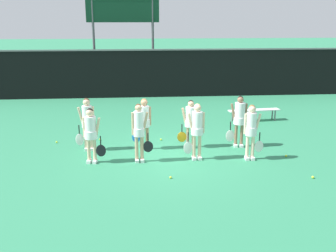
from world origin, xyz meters
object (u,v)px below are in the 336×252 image
object	(u,v)px
player_2	(197,127)
player_4	(87,120)
tennis_ball_1	(100,139)
tennis_ball_2	(161,139)
player_3	(251,128)
tennis_ball_6	(171,177)
player_6	(191,120)
bench_courtside	(254,111)
player_5	(144,120)
tennis_ball_4	(89,157)
player_1	(139,128)
tennis_ball_3	(286,156)
player_7	(239,117)
tennis_ball_0	(227,136)
scoreboard	(123,13)
player_0	(91,131)
tennis_ball_7	(313,177)
tennis_ball_5	(57,142)

from	to	relation	value
player_2	player_4	world-z (taller)	player_2
tennis_ball_1	tennis_ball_2	bearing A→B (deg)	-4.83
player_3	tennis_ball_6	world-z (taller)	player_3
player_6	tennis_ball_6	xyz separation A→B (m)	(-0.89, -2.58, -0.91)
bench_courtside	player_5	xyz separation A→B (m)	(-4.65, -3.28, 0.59)
player_3	tennis_ball_4	world-z (taller)	player_3
player_1	player_4	bearing A→B (deg)	140.54
player_2	tennis_ball_3	size ratio (longest dim) A/B	25.04
player_6	player_7	size ratio (longest dim) A/B	0.93
tennis_ball_3	tennis_ball_4	world-z (taller)	same
tennis_ball_3	tennis_ball_0	bearing A→B (deg)	121.83
tennis_ball_2	tennis_ball_3	world-z (taller)	tennis_ball_3
player_1	player_6	distance (m)	2.09
player_7	tennis_ball_4	size ratio (longest dim) A/B	24.67
player_3	player_5	xyz separation A→B (m)	(-3.18, 1.24, -0.00)
tennis_ball_4	tennis_ball_6	xyz separation A→B (m)	(2.36, -1.78, -0.00)
scoreboard	player_0	size ratio (longest dim) A/B	3.41
scoreboard	tennis_ball_3	size ratio (longest dim) A/B	81.75
tennis_ball_4	tennis_ball_7	bearing A→B (deg)	-18.66
bench_courtside	tennis_ball_3	size ratio (longest dim) A/B	31.90
player_2	tennis_ball_2	distance (m)	2.42
player_6	player_5	bearing A→B (deg)	-179.57
tennis_ball_0	tennis_ball_2	size ratio (longest dim) A/B	1.09
tennis_ball_4	tennis_ball_5	world-z (taller)	tennis_ball_4
player_2	tennis_ball_6	xyz separation A→B (m)	(-0.92, -1.43, -1.00)
player_6	player_7	xyz separation A→B (m)	(1.62, -0.06, 0.08)
player_0	player_5	size ratio (longest dim) A/B	0.98
player_0	player_1	xyz separation A→B (m)	(1.41, -0.04, 0.05)
scoreboard	tennis_ball_5	distance (m)	10.72
player_0	tennis_ball_4	size ratio (longest dim) A/B	23.75
player_2	tennis_ball_5	world-z (taller)	player_2
tennis_ball_6	tennis_ball_5	bearing A→B (deg)	136.82
tennis_ball_3	tennis_ball_6	size ratio (longest dim) A/B	1.05
tennis_ball_5	tennis_ball_6	size ratio (longest dim) A/B	1.01
tennis_ball_6	player_1	bearing A→B (deg)	120.59
player_3	tennis_ball_2	size ratio (longest dim) A/B	25.88
player_7	tennis_ball_1	xyz separation A→B (m)	(-4.69, 1.08, -0.99)
player_5	tennis_ball_5	xyz separation A→B (m)	(-3.02, 0.90, -0.97)
player_4	player_7	size ratio (longest dim) A/B	1.00
tennis_ball_1	tennis_ball_2	size ratio (longest dim) A/B	1.07
bench_courtside	tennis_ball_6	world-z (taller)	bench_courtside
player_7	tennis_ball_3	world-z (taller)	player_7
tennis_ball_2	tennis_ball_7	size ratio (longest dim) A/B	0.92
tennis_ball_3	tennis_ball_5	world-z (taller)	tennis_ball_3
player_7	tennis_ball_5	world-z (taller)	player_7
tennis_ball_0	tennis_ball_5	distance (m)	6.03
player_5	tennis_ball_0	xyz separation A→B (m)	(3.01, 1.06, -0.97)
tennis_ball_0	player_0	bearing A→B (deg)	-154.66
tennis_ball_2	tennis_ball_3	size ratio (longest dim) A/B	0.95
tennis_ball_5	player_6	bearing A→B (deg)	-10.54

